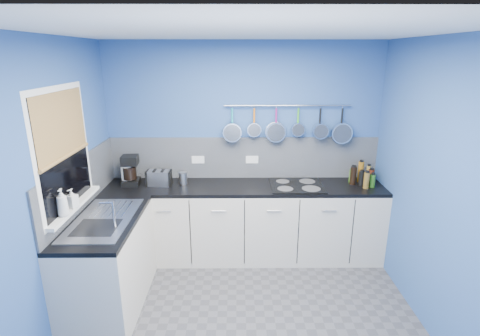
{
  "coord_description": "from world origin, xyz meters",
  "views": [
    {
      "loc": [
        -0.07,
        -2.78,
        2.35
      ],
      "look_at": [
        -0.05,
        0.75,
        1.25
      ],
      "focal_mm": 27.57,
      "sensor_mm": 36.0,
      "label": 1
    }
  ],
  "objects_px": {
    "hob": "(297,185)",
    "coffee_maker": "(130,171)",
    "canister": "(183,178)",
    "soap_bottle_b": "(72,198)",
    "paper_towel": "(127,172)",
    "soap_bottle_a": "(62,203)",
    "toaster": "(159,178)"
  },
  "relations": [
    {
      "from": "soap_bottle_a",
      "to": "soap_bottle_b",
      "type": "xyz_separation_m",
      "value": [
        0.0,
        0.18,
        -0.03
      ]
    },
    {
      "from": "soap_bottle_a",
      "to": "paper_towel",
      "type": "xyz_separation_m",
      "value": [
        0.18,
        1.19,
        -0.12
      ]
    },
    {
      "from": "hob",
      "to": "soap_bottle_b",
      "type": "bearing_deg",
      "value": -156.02
    },
    {
      "from": "canister",
      "to": "hob",
      "type": "xyz_separation_m",
      "value": [
        1.31,
        -0.08,
        -0.06
      ]
    },
    {
      "from": "toaster",
      "to": "canister",
      "type": "distance_m",
      "value": 0.27
    },
    {
      "from": "soap_bottle_a",
      "to": "hob",
      "type": "height_order",
      "value": "soap_bottle_a"
    },
    {
      "from": "soap_bottle_a",
      "to": "soap_bottle_b",
      "type": "bearing_deg",
      "value": 90.0
    },
    {
      "from": "paper_towel",
      "to": "hob",
      "type": "bearing_deg",
      "value": -1.89
    },
    {
      "from": "soap_bottle_b",
      "to": "coffee_maker",
      "type": "bearing_deg",
      "value": 77.43
    },
    {
      "from": "coffee_maker",
      "to": "canister",
      "type": "relative_size",
      "value": 2.41
    },
    {
      "from": "coffee_maker",
      "to": "hob",
      "type": "xyz_separation_m",
      "value": [
        1.91,
        -0.06,
        -0.16
      ]
    },
    {
      "from": "paper_towel",
      "to": "toaster",
      "type": "bearing_deg",
      "value": -2.85
    },
    {
      "from": "canister",
      "to": "hob",
      "type": "relative_size",
      "value": 0.24
    },
    {
      "from": "soap_bottle_b",
      "to": "canister",
      "type": "xyz_separation_m",
      "value": [
        0.82,
        1.03,
        -0.17
      ]
    },
    {
      "from": "soap_bottle_b",
      "to": "canister",
      "type": "height_order",
      "value": "soap_bottle_b"
    },
    {
      "from": "paper_towel",
      "to": "coffee_maker",
      "type": "xyz_separation_m",
      "value": [
        0.04,
        -0.0,
        0.02
      ]
    },
    {
      "from": "hob",
      "to": "canister",
      "type": "bearing_deg",
      "value": 176.53
    },
    {
      "from": "soap_bottle_b",
      "to": "toaster",
      "type": "distance_m",
      "value": 1.15
    },
    {
      "from": "soap_bottle_b",
      "to": "coffee_maker",
      "type": "xyz_separation_m",
      "value": [
        0.22,
        1.01,
        -0.07
      ]
    },
    {
      "from": "toaster",
      "to": "coffee_maker",
      "type": "bearing_deg",
      "value": -174.14
    },
    {
      "from": "paper_towel",
      "to": "hob",
      "type": "distance_m",
      "value": 1.95
    },
    {
      "from": "paper_towel",
      "to": "hob",
      "type": "relative_size",
      "value": 0.49
    },
    {
      "from": "soap_bottle_b",
      "to": "soap_bottle_a",
      "type": "bearing_deg",
      "value": -90.0
    },
    {
      "from": "soap_bottle_b",
      "to": "toaster",
      "type": "height_order",
      "value": "soap_bottle_b"
    },
    {
      "from": "coffee_maker",
      "to": "toaster",
      "type": "distance_m",
      "value": 0.34
    },
    {
      "from": "paper_towel",
      "to": "canister",
      "type": "relative_size",
      "value": 2.09
    },
    {
      "from": "soap_bottle_a",
      "to": "canister",
      "type": "bearing_deg",
      "value": 55.66
    },
    {
      "from": "coffee_maker",
      "to": "toaster",
      "type": "relative_size",
      "value": 1.29
    },
    {
      "from": "soap_bottle_b",
      "to": "hob",
      "type": "xyz_separation_m",
      "value": [
        2.13,
        0.95,
        -0.23
      ]
    },
    {
      "from": "soap_bottle_a",
      "to": "coffee_maker",
      "type": "bearing_deg",
      "value": 79.27
    },
    {
      "from": "hob",
      "to": "coffee_maker",
      "type": "bearing_deg",
      "value": 178.22
    },
    {
      "from": "canister",
      "to": "paper_towel",
      "type": "bearing_deg",
      "value": -178.64
    }
  ]
}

